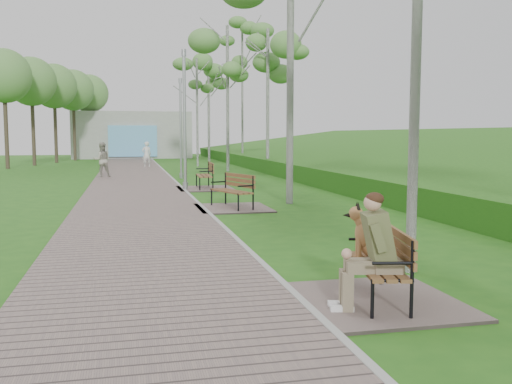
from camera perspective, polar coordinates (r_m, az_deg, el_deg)
walkway at (r=22.16m, az=-12.00°, el=0.40°), size 3.50×67.00×0.04m
kerb at (r=22.25m, az=-7.49°, el=0.51°), size 0.10×67.00×0.05m
embankment at (r=24.98m, az=21.44°, el=0.68°), size 14.00×70.00×1.60m
building_north at (r=51.54m, az=-12.26°, el=5.58°), size 10.00×5.20×4.00m
bench_main at (r=7.05m, az=11.80°, el=-7.40°), size 1.84×2.04×1.60m
bench_second at (r=15.71m, az=-2.44°, el=-0.88°), size 1.95×2.17×1.20m
bench_third at (r=21.44m, az=-5.18°, el=0.91°), size 2.03×2.26×1.25m
lamp_post_second at (r=21.08m, az=-7.14°, el=6.65°), size 0.20×0.20×5.10m
lamp_post_third at (r=26.76m, az=-7.52°, el=5.97°), size 0.18×0.18×4.62m
pedestrian_near at (r=36.29m, az=-10.88°, el=3.71°), size 0.66×0.51×1.61m
pedestrian_far at (r=28.12m, az=-15.17°, el=3.11°), size 0.92×0.78×1.67m
birch_far_a at (r=30.48m, az=1.19°, el=13.48°), size 2.49×2.49×7.82m
birch_far_b at (r=32.08m, az=-2.88°, el=13.76°), size 2.68×2.68×8.29m
birch_far_c at (r=38.52m, az=-1.39°, el=14.30°), size 2.42×2.42×9.88m
birch_distant_a at (r=37.14m, az=-5.94°, el=11.25°), size 2.26×2.26×7.15m
birch_distant_b at (r=44.58m, az=-4.78°, el=11.44°), size 2.58×2.58×8.24m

